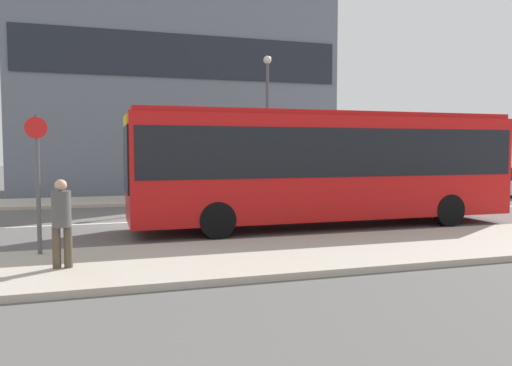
{
  "coord_description": "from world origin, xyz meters",
  "views": [
    {
      "loc": [
        -1.84,
        -16.07,
        2.31
      ],
      "look_at": [
        2.48,
        -2.17,
        1.32
      ],
      "focal_mm": 35.0,
      "sensor_mm": 36.0,
      "label": 1
    }
  ],
  "objects_px": {
    "city_bus": "(325,161)",
    "street_lamp": "(267,111)",
    "pedestrian_near_stop": "(62,218)",
    "bus_stop_sign": "(38,174)",
    "parked_car_1": "(496,183)",
    "parked_car_0": "(402,186)"
  },
  "relations": [
    {
      "from": "city_bus",
      "to": "street_lamp",
      "type": "xyz_separation_m",
      "value": [
        0.74,
        7.59,
        2.08
      ]
    },
    {
      "from": "pedestrian_near_stop",
      "to": "bus_stop_sign",
      "type": "xyz_separation_m",
      "value": [
        -0.54,
        1.43,
        0.75
      ]
    },
    {
      "from": "bus_stop_sign",
      "to": "street_lamp",
      "type": "height_order",
      "value": "street_lamp"
    },
    {
      "from": "city_bus",
      "to": "parked_car_1",
      "type": "distance_m",
      "value": 13.34
    },
    {
      "from": "city_bus",
      "to": "bus_stop_sign",
      "type": "distance_m",
      "value": 8.03
    },
    {
      "from": "pedestrian_near_stop",
      "to": "street_lamp",
      "type": "xyz_separation_m",
      "value": [
        7.83,
        11.51,
        2.97
      ]
    },
    {
      "from": "bus_stop_sign",
      "to": "city_bus",
      "type": "bearing_deg",
      "value": 18.13
    },
    {
      "from": "parked_car_1",
      "to": "bus_stop_sign",
      "type": "distance_m",
      "value": 21.29
    },
    {
      "from": "parked_car_0",
      "to": "bus_stop_sign",
      "type": "height_order",
      "value": "bus_stop_sign"
    },
    {
      "from": "pedestrian_near_stop",
      "to": "parked_car_0",
      "type": "bearing_deg",
      "value": -143.23
    },
    {
      "from": "parked_car_0",
      "to": "bus_stop_sign",
      "type": "bearing_deg",
      "value": -149.33
    },
    {
      "from": "city_bus",
      "to": "pedestrian_near_stop",
      "type": "distance_m",
      "value": 8.15
    },
    {
      "from": "parked_car_1",
      "to": "city_bus",
      "type": "bearing_deg",
      "value": -153.54
    },
    {
      "from": "bus_stop_sign",
      "to": "pedestrian_near_stop",
      "type": "bearing_deg",
      "value": -69.22
    },
    {
      "from": "parked_car_0",
      "to": "parked_car_1",
      "type": "bearing_deg",
      "value": -0.44
    },
    {
      "from": "parked_car_0",
      "to": "street_lamp",
      "type": "relative_size",
      "value": 0.68
    },
    {
      "from": "parked_car_1",
      "to": "pedestrian_near_stop",
      "type": "bearing_deg",
      "value": -152.58
    },
    {
      "from": "parked_car_0",
      "to": "street_lamp",
      "type": "height_order",
      "value": "street_lamp"
    },
    {
      "from": "parked_car_1",
      "to": "pedestrian_near_stop",
      "type": "xyz_separation_m",
      "value": [
        -18.98,
        -9.84,
        0.38
      ]
    },
    {
      "from": "bus_stop_sign",
      "to": "parked_car_0",
      "type": "bearing_deg",
      "value": 30.67
    },
    {
      "from": "parked_car_1",
      "to": "pedestrian_near_stop",
      "type": "height_order",
      "value": "pedestrian_near_stop"
    },
    {
      "from": "bus_stop_sign",
      "to": "street_lamp",
      "type": "relative_size",
      "value": 0.46
    }
  ]
}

